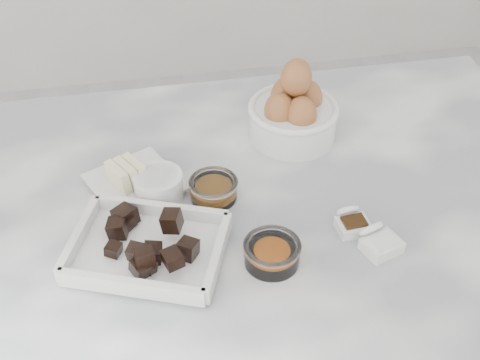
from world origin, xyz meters
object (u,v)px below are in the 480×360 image
chocolate_dish (147,245)px  vanilla_spoon (352,222)px  egg_bowl (293,112)px  salt_spoon (379,241)px  butter_plate (134,179)px  zest_bowl (272,252)px  honey_bowl (213,189)px  sugar_ramekin (158,186)px

chocolate_dish → vanilla_spoon: size_ratio=4.29×
chocolate_dish → egg_bowl: egg_bowl is taller
chocolate_dish → salt_spoon: 0.35m
butter_plate → salt_spoon: 0.41m
vanilla_spoon → egg_bowl: bearing=97.0°
chocolate_dish → butter_plate: size_ratio=1.50×
zest_bowl → honey_bowl: bearing=111.2°
egg_bowl → honey_bowl: size_ratio=2.02×
egg_bowl → vanilla_spoon: egg_bowl is taller
chocolate_dish → honey_bowl: 0.16m
zest_bowl → salt_spoon: size_ratio=1.10×
egg_bowl → vanilla_spoon: (0.03, -0.26, -0.04)m
butter_plate → zest_bowl: 0.28m
butter_plate → zest_bowl: butter_plate is taller
butter_plate → salt_spoon: butter_plate is taller
chocolate_dish → sugar_ramekin: 0.13m
salt_spoon → vanilla_spoon: bearing=118.5°
sugar_ramekin → zest_bowl: 0.23m
egg_bowl → zest_bowl: bearing=-109.5°
chocolate_dish → sugar_ramekin: chocolate_dish is taller
chocolate_dish → vanilla_spoon: 0.32m
sugar_ramekin → honey_bowl: size_ratio=0.98×
butter_plate → egg_bowl: size_ratio=1.09×
butter_plate → sugar_ramekin: 0.05m
chocolate_dish → butter_plate: chocolate_dish is taller
honey_bowl → zest_bowl: 0.17m
chocolate_dish → zest_bowl: bearing=-14.3°
vanilla_spoon → salt_spoon: salt_spoon is taller
vanilla_spoon → salt_spoon: 0.06m
honey_bowl → chocolate_dish: bearing=-135.9°
chocolate_dish → zest_bowl: size_ratio=3.13×
sugar_ramekin → egg_bowl: (0.26, 0.13, 0.03)m
zest_bowl → salt_spoon: (0.16, -0.00, -0.01)m
butter_plate → zest_bowl: (0.19, -0.21, 0.00)m
egg_bowl → salt_spoon: bearing=-79.2°
chocolate_dish → butter_plate: (-0.01, 0.16, -0.01)m
honey_bowl → zest_bowl: zest_bowl is taller
egg_bowl → salt_spoon: size_ratio=2.10×
sugar_ramekin → egg_bowl: egg_bowl is taller
chocolate_dish → butter_plate: bearing=93.4°
butter_plate → egg_bowl: (0.30, 0.09, 0.03)m
sugar_ramekin → salt_spoon: (0.31, -0.18, -0.01)m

